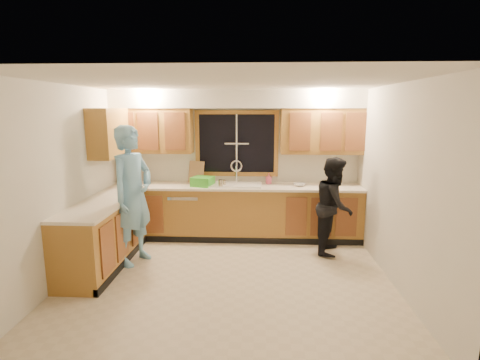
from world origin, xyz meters
name	(u,v)px	position (x,y,z in m)	size (l,w,h in m)	color
floor	(228,278)	(0.00, 0.00, 0.00)	(4.20, 4.20, 0.00)	beige
ceiling	(227,82)	(0.00, 0.00, 2.50)	(4.20, 4.20, 0.00)	silver
wall_back	(237,163)	(0.00, 1.90, 1.25)	(4.20, 4.20, 0.00)	silver
wall_left	(65,183)	(-2.10, 0.00, 1.25)	(3.80, 3.80, 0.00)	silver
wall_right	(399,187)	(2.10, 0.00, 1.25)	(3.80, 3.80, 0.00)	silver
base_cabinets_back	(236,213)	(0.00, 1.60, 0.44)	(4.20, 0.60, 0.88)	#AC7832
base_cabinets_left	(103,235)	(-1.80, 0.35, 0.44)	(0.60, 1.90, 0.88)	#AC7832
countertop_back	(236,187)	(0.00, 1.58, 0.90)	(4.20, 0.63, 0.04)	#F5E7CE
countertop_left	(102,203)	(-1.79, 0.35, 0.90)	(0.63, 1.90, 0.04)	#F5E7CE
upper_cabinets_left	(152,131)	(-1.43, 1.73, 1.83)	(1.35, 0.33, 0.75)	#AC7832
upper_cabinets_right	(322,131)	(1.43, 1.73, 1.83)	(1.35, 0.33, 0.75)	#AC7832
upper_cabinets_return	(109,133)	(-1.94, 1.12, 1.83)	(0.33, 0.90, 0.75)	#AC7832
soffit	(236,99)	(0.00, 1.72, 2.35)	(4.20, 0.35, 0.30)	white
window_frame	(237,144)	(0.00, 1.89, 1.60)	(1.44, 0.03, 1.14)	black
sink	(236,188)	(0.00, 1.60, 0.86)	(0.86, 0.52, 0.57)	white
dishwasher	(187,214)	(-0.85, 1.59, 0.41)	(0.60, 0.56, 0.82)	white
stove	(84,249)	(-1.80, -0.22, 0.45)	(0.58, 0.75, 0.90)	white
man	(133,195)	(-1.39, 0.49, 0.99)	(0.72, 0.47, 1.97)	#70ADD5
woman	(334,206)	(1.54, 1.01, 0.74)	(0.72, 0.56, 1.48)	black
knife_block	(137,178)	(-1.70, 1.63, 1.03)	(0.12, 0.10, 0.22)	brown
cutting_board	(196,172)	(-0.70, 1.79, 1.11)	(0.29, 0.02, 0.38)	tan
dish_crate	(203,181)	(-0.55, 1.53, 1.00)	(0.33, 0.31, 0.15)	green
soap_bottle	(269,178)	(0.56, 1.78, 1.01)	(0.08, 0.08, 0.18)	#DB5377
bowl	(299,185)	(1.07, 1.60, 0.94)	(0.19, 0.19, 0.05)	silver
can_left	(224,183)	(-0.19, 1.51, 0.97)	(0.06, 0.06, 0.11)	beige
can_right	(221,184)	(-0.23, 1.39, 0.99)	(0.07, 0.07, 0.13)	beige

